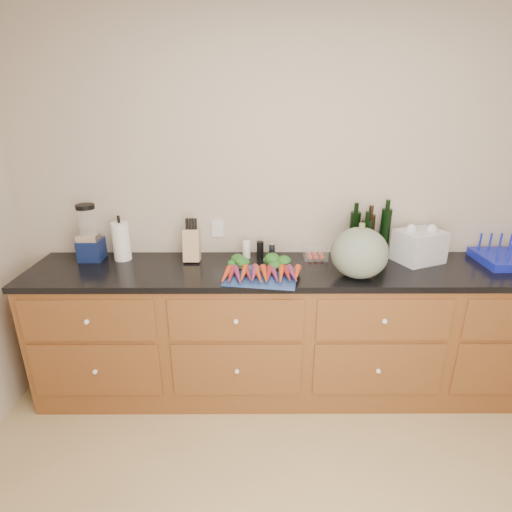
{
  "coord_description": "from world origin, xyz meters",
  "views": [
    {
      "loc": [
        -0.34,
        -1.13,
        1.94
      ],
      "look_at": [
        -0.33,
        1.2,
        1.06
      ],
      "focal_mm": 28.0,
      "sensor_mm": 36.0,
      "label": 1
    }
  ],
  "objects_px": {
    "cutting_board": "(261,277)",
    "tomato_box": "(316,253)",
    "paper_towel": "(121,241)",
    "knife_block": "(192,245)",
    "blender_appliance": "(89,236)",
    "squash": "(359,253)",
    "carrots": "(261,270)"
  },
  "relations": [
    {
      "from": "carrots",
      "to": "knife_block",
      "type": "distance_m",
      "value": 0.54
    },
    {
      "from": "cutting_board",
      "to": "paper_towel",
      "type": "bearing_deg",
      "value": 161.49
    },
    {
      "from": "paper_towel",
      "to": "tomato_box",
      "type": "height_order",
      "value": "paper_towel"
    },
    {
      "from": "carrots",
      "to": "squash",
      "type": "distance_m",
      "value": 0.61
    },
    {
      "from": "blender_appliance",
      "to": "cutting_board",
      "type": "bearing_deg",
      "value": -15.23
    },
    {
      "from": "squash",
      "to": "tomato_box",
      "type": "relative_size",
      "value": 2.2
    },
    {
      "from": "carrots",
      "to": "blender_appliance",
      "type": "distance_m",
      "value": 1.21
    },
    {
      "from": "squash",
      "to": "tomato_box",
      "type": "distance_m",
      "value": 0.4
    },
    {
      "from": "cutting_board",
      "to": "knife_block",
      "type": "relative_size",
      "value": 2.0
    },
    {
      "from": "cutting_board",
      "to": "carrots",
      "type": "xyz_separation_m",
      "value": [
        0.0,
        0.04,
        0.03
      ]
    },
    {
      "from": "knife_block",
      "to": "tomato_box",
      "type": "relative_size",
      "value": 1.38
    },
    {
      "from": "cutting_board",
      "to": "paper_towel",
      "type": "relative_size",
      "value": 1.66
    },
    {
      "from": "cutting_board",
      "to": "knife_block",
      "type": "bearing_deg",
      "value": 147.49
    },
    {
      "from": "paper_towel",
      "to": "blender_appliance",
      "type": "bearing_deg",
      "value": -179.44
    },
    {
      "from": "cutting_board",
      "to": "squash",
      "type": "distance_m",
      "value": 0.62
    },
    {
      "from": "blender_appliance",
      "to": "tomato_box",
      "type": "height_order",
      "value": "blender_appliance"
    },
    {
      "from": "carrots",
      "to": "squash",
      "type": "xyz_separation_m",
      "value": [
        0.6,
        -0.02,
        0.12
      ]
    },
    {
      "from": "cutting_board",
      "to": "paper_towel",
      "type": "height_order",
      "value": "paper_towel"
    },
    {
      "from": "knife_block",
      "to": "tomato_box",
      "type": "distance_m",
      "value": 0.86
    },
    {
      "from": "cutting_board",
      "to": "tomato_box",
      "type": "xyz_separation_m",
      "value": [
        0.38,
        0.33,
        0.03
      ]
    },
    {
      "from": "cutting_board",
      "to": "blender_appliance",
      "type": "relative_size",
      "value": 1.12
    },
    {
      "from": "carrots",
      "to": "knife_block",
      "type": "xyz_separation_m",
      "value": [
        -0.47,
        0.26,
        0.07
      ]
    },
    {
      "from": "squash",
      "to": "carrots",
      "type": "bearing_deg",
      "value": 177.74
    },
    {
      "from": "knife_block",
      "to": "cutting_board",
      "type": "bearing_deg",
      "value": -32.51
    },
    {
      "from": "blender_appliance",
      "to": "squash",
      "type": "bearing_deg",
      "value": -9.78
    },
    {
      "from": "squash",
      "to": "knife_block",
      "type": "height_order",
      "value": "squash"
    },
    {
      "from": "paper_towel",
      "to": "knife_block",
      "type": "height_order",
      "value": "paper_towel"
    },
    {
      "from": "blender_appliance",
      "to": "knife_block",
      "type": "height_order",
      "value": "blender_appliance"
    },
    {
      "from": "carrots",
      "to": "paper_towel",
      "type": "xyz_separation_m",
      "value": [
        -0.96,
        0.28,
        0.09
      ]
    },
    {
      "from": "tomato_box",
      "to": "squash",
      "type": "bearing_deg",
      "value": -55.59
    },
    {
      "from": "cutting_board",
      "to": "tomato_box",
      "type": "distance_m",
      "value": 0.51
    },
    {
      "from": "paper_towel",
      "to": "cutting_board",
      "type": "bearing_deg",
      "value": -18.51
    }
  ]
}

